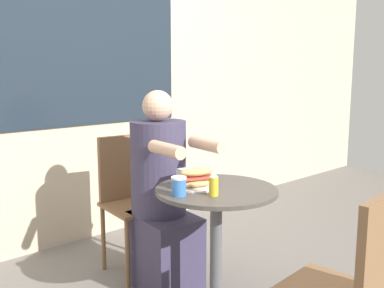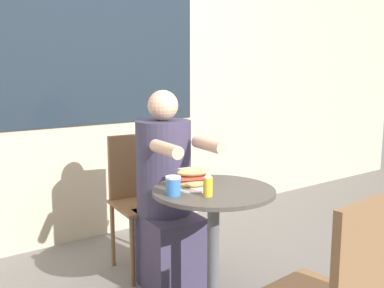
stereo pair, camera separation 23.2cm
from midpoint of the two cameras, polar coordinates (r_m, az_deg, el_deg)
name	(u,v)px [view 2 (the right image)]	position (r m, az deg, el deg)	size (l,w,h in m)	color
storefront_wall	(85,54)	(3.43, -11.60, 11.14)	(8.00, 0.09, 2.80)	#B7A88E
cafe_table	(213,227)	(2.28, 5.69, -10.55)	(0.61, 0.61, 0.71)	#47423D
diner_chair	(139,189)	(2.94, -4.46, -5.72)	(0.42, 0.42, 0.87)	brown
seated_diner	(167,203)	(2.66, -0.75, -7.53)	(0.38, 0.60, 1.18)	#38334C
sandwich_on_plate	(194,179)	(2.22, 3.26, -4.53)	(0.19, 0.18, 0.10)	white
drink_cup	(173,186)	(2.09, 0.77, -5.36)	(0.07, 0.07, 0.09)	#336BB7
napkin_box	(189,174)	(2.38, 2.37, -3.92)	(0.10, 0.10, 0.06)	silver
condiment_bottle	(208,185)	(2.09, 5.22, -5.19)	(0.04, 0.04, 0.12)	gold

